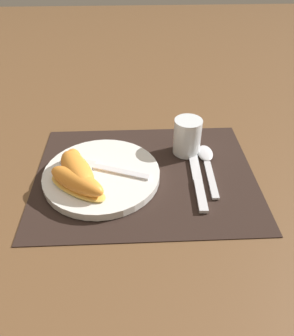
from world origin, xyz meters
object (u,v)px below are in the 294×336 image
Objects in this scene: citrus_wedge_1 at (77,172)px; citrus_wedge_2 at (77,182)px; juice_glass at (187,138)px; citrus_wedge_0 at (73,167)px; knife at (197,175)px; spoon at (207,160)px; plate at (102,175)px; fork at (98,167)px.

citrus_wedge_1 is 0.03m from citrus_wedge_2.
citrus_wedge_2 is (0.00, -0.03, -0.00)m from citrus_wedge_1.
juice_glass is at bearing 25.00° from citrus_wedge_1.
citrus_wedge_0 is 0.05m from citrus_wedge_2.
knife is 0.06m from spoon.
knife is 0.24m from citrus_wedge_2.
juice_glass is at bearing 96.61° from knife.
citrus_wedge_2 reaches higher than spoon.
juice_glass is 0.56× the size of citrus_wedge_1.
citrus_wedge_1 is at bearing -175.54° from knife.
fork reaches higher than plate.
spoon is at bearing -43.79° from juice_glass.
plate is 1.36× the size of spoon.
knife is (0.01, -0.09, -0.03)m from juice_glass.
spoon is (0.04, -0.04, -0.03)m from juice_glass.
citrus_wedge_1 reaches higher than fork.
spoon is at bearing 9.97° from citrus_wedge_0.
spoon is 0.28m from citrus_wedge_0.
juice_glass reaches higher than citrus_wedge_1.
plate is 2.90× the size of juice_glass.
plate is 1.07× the size of knife.
citrus_wedge_0 is at bearing -159.93° from juice_glass.
citrus_wedge_0 is (-0.28, -0.05, 0.03)m from spoon.
citrus_wedge_2 is at bearing -130.13° from plate.
plate is at bearing 179.14° from knife.
citrus_wedge_2 is at bearing -149.40° from juice_glass.
spoon is 0.23m from fork.
citrus_wedge_2 is at bearing -169.00° from knife.
plate is 0.20m from juice_glass.
citrus_wedge_0 reaches higher than plate.
plate is 0.02m from fork.
spoon is 0.93× the size of fork.
citrus_wedge_0 reaches higher than fork.
citrus_wedge_1 is at bearing 94.23° from citrus_wedge_2.
citrus_wedge_0 is 0.02m from citrus_wedge_1.
knife is 0.20m from fork.
citrus_wedge_0 is at bearing 179.89° from knife.
juice_glass is 0.26m from citrus_wedge_2.
plate is at bearing 2.61° from citrus_wedge_0.
plate is at bearing 26.50° from citrus_wedge_1.
fork is (-0.23, -0.03, 0.01)m from spoon.
knife is 1.19× the size of fork.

